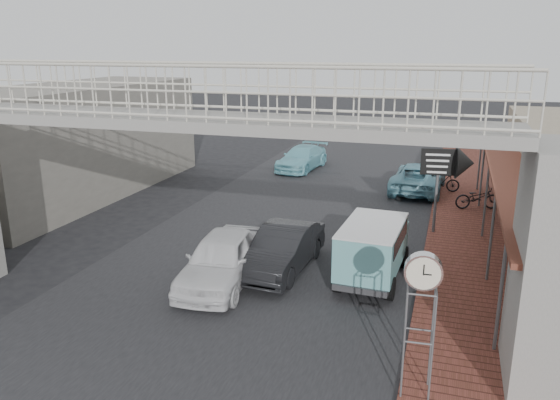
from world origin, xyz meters
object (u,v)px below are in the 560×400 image
Objects in this scene: street_clock at (423,278)px; motorcycle_far at (442,181)px; white_hatchback at (222,259)px; dark_sedan at (283,249)px; angkot_far at (302,158)px; angkot_van at (373,243)px; arrow_sign at (462,164)px; motorcycle_near at (478,198)px; angkot_curb at (419,177)px.

motorcycle_far is at bearing 85.97° from street_clock.
motorcycle_far is at bearing 60.05° from white_hatchback.
dark_sedan is 7.06m from street_clock.
dark_sedan reaches higher than angkot_far.
arrow_sign is at bearing 66.63° from angkot_van.
white_hatchback is 1.19× the size of angkot_van.
angkot_far is at bearing 39.92° from motorcycle_near.
dark_sedan is at bearing 156.55° from motorcycle_far.
motorcycle_far is 0.54× the size of street_clock.
angkot_van is at bearing 169.64° from motorcycle_far.
arrow_sign reaches higher than motorcycle_far.
angkot_van is 5.55m from arrow_sign.
white_hatchback is at bearing -130.97° from dark_sedan.
motorcycle_far is at bearing 88.89° from arrow_sign.
angkot_far is 1.18× the size of angkot_van.
angkot_van is 2.37× the size of motorcycle_far.
arrow_sign reaches higher than angkot_curb.
dark_sedan is at bearing -174.15° from angkot_van.
angkot_curb is 6.68m from arrow_sign.
dark_sedan is 0.86× the size of angkot_curb.
angkot_van reaches higher than motorcycle_near.
arrow_sign is at bearing 109.04° from angkot_curb.
white_hatchback reaches higher than dark_sedan.
street_clock is at bearing -70.13° from angkot_van.
arrow_sign reaches higher than white_hatchback.
street_clock is (0.00, -16.21, 1.96)m from motorcycle_far.
street_clock reaches higher than angkot_far.
white_hatchback is 0.90× the size of angkot_curb.
street_clock is at bearing -101.44° from arrow_sign.
dark_sedan is 2.67× the size of motorcycle_far.
motorcycle_near is at bearing 79.73° from street_clock.
angkot_curb is 1.11m from motorcycle_far.
motorcycle_near reaches higher than motorcycle_far.
dark_sedan reaches higher than angkot_curb.
white_hatchback reaches higher than motorcycle_near.
dark_sedan reaches higher than motorcycle_near.
angkot_curb is 1.67× the size of street_clock.
arrow_sign is (5.08, 4.94, 2.00)m from dark_sedan.
dark_sedan is at bearing 76.18° from angkot_curb.
angkot_van is at bearing 6.39° from dark_sedan.
white_hatchback is at bearing -143.03° from arrow_sign.
angkot_far is (-3.29, 14.00, -0.05)m from dark_sedan.
white_hatchback reaches higher than angkot_far.
dark_sedan is at bearing 126.17° from motorcycle_near.
angkot_far is 15.11m from angkot_van.
angkot_curb is 10.93m from angkot_van.
dark_sedan is at bearing 40.82° from white_hatchback.
motorcycle_far is 0.49× the size of arrow_sign.
arrow_sign is (2.34, 4.79, 1.56)m from angkot_van.
dark_sedan is 7.36m from arrow_sign.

